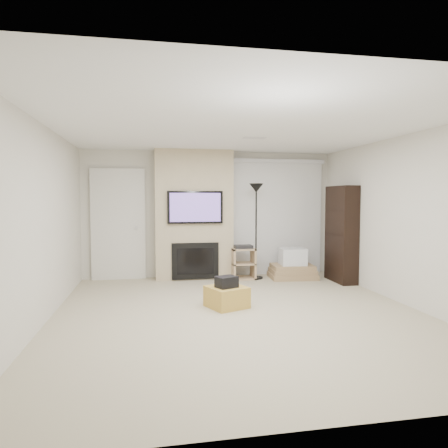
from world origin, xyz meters
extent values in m
cube|color=#B6AA8B|center=(0.00, 0.00, 0.00)|extent=(5.00, 5.50, 0.00)
cube|color=white|center=(0.00, 0.00, 2.50)|extent=(5.00, 5.50, 0.00)
cube|color=silver|center=(0.00, 2.75, 1.25)|extent=(5.00, 0.00, 2.50)
cube|color=silver|center=(0.00, -2.75, 1.25)|extent=(5.00, 0.00, 2.50)
cube|color=silver|center=(-2.50, 0.00, 1.25)|extent=(0.00, 5.50, 2.50)
cube|color=silver|center=(2.50, 0.00, 1.25)|extent=(0.00, 5.50, 2.50)
cube|color=silver|center=(0.40, 0.80, 2.50)|extent=(0.35, 0.18, 0.01)
cube|color=gold|center=(-0.11, 0.36, 0.15)|extent=(0.65, 0.65, 0.30)
cube|color=black|center=(-0.13, 0.31, 0.38)|extent=(0.34, 0.31, 0.16)
cube|color=tan|center=(-0.35, 2.55, 1.25)|extent=(1.50, 0.40, 2.50)
cube|color=black|center=(-0.35, 2.32, 1.40)|extent=(1.05, 0.06, 0.62)
cube|color=#553E83|center=(-0.35, 2.29, 1.40)|extent=(0.96, 0.00, 0.54)
cube|color=black|center=(-0.35, 2.34, 0.37)|extent=(0.90, 0.04, 0.70)
cube|color=black|center=(-0.35, 2.32, 0.37)|extent=(0.70, 0.02, 0.50)
cube|color=silver|center=(-1.80, 2.71, 1.07)|extent=(1.02, 0.08, 2.14)
cube|color=beige|center=(-1.80, 2.72, 1.02)|extent=(0.90, 0.05, 2.05)
cylinder|color=silver|center=(-1.46, 2.67, 1.00)|extent=(0.07, 0.06, 0.07)
cube|color=silver|center=(1.40, 2.69, 2.33)|extent=(1.98, 0.10, 0.08)
cube|color=white|center=(1.40, 2.70, 1.15)|extent=(1.90, 0.03, 2.29)
cylinder|color=black|center=(0.83, 2.29, 0.01)|extent=(0.28, 0.28, 0.03)
cylinder|color=black|center=(0.83, 2.29, 0.88)|extent=(0.03, 0.03, 1.73)
cone|color=black|center=(0.83, 2.29, 1.77)|extent=(0.28, 0.28, 0.18)
cube|color=tan|center=(0.38, 2.31, 0.30)|extent=(0.04, 0.38, 0.60)
cube|color=tan|center=(0.79, 2.31, 0.30)|extent=(0.04, 0.38, 0.60)
cube|color=tan|center=(0.58, 2.31, 0.01)|extent=(0.45, 0.38, 0.03)
cube|color=tan|center=(0.58, 2.31, 0.30)|extent=(0.45, 0.38, 0.03)
cube|color=tan|center=(0.58, 2.31, 0.58)|extent=(0.45, 0.38, 0.03)
cube|color=black|center=(0.58, 2.31, 0.63)|extent=(0.35, 0.25, 0.06)
cube|color=#A1825A|center=(1.55, 2.19, 0.05)|extent=(0.93, 0.73, 0.10)
cube|color=#A1825A|center=(1.55, 2.19, 0.14)|extent=(0.88, 0.68, 0.09)
cube|color=#A1825A|center=(1.55, 2.19, 0.23)|extent=(0.83, 0.64, 0.09)
cube|color=silver|center=(1.55, 2.19, 0.43)|extent=(0.51, 0.46, 0.32)
cube|color=black|center=(2.34, 1.73, 0.90)|extent=(0.30, 0.80, 1.80)
cube|color=black|center=(2.32, 1.73, 0.45)|extent=(0.26, 0.72, 0.02)
cube|color=black|center=(2.32, 1.73, 0.90)|extent=(0.26, 0.72, 0.02)
cube|color=black|center=(2.32, 1.73, 1.35)|extent=(0.26, 0.72, 0.02)
camera|label=1|loc=(-1.17, -5.21, 1.57)|focal=32.00mm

